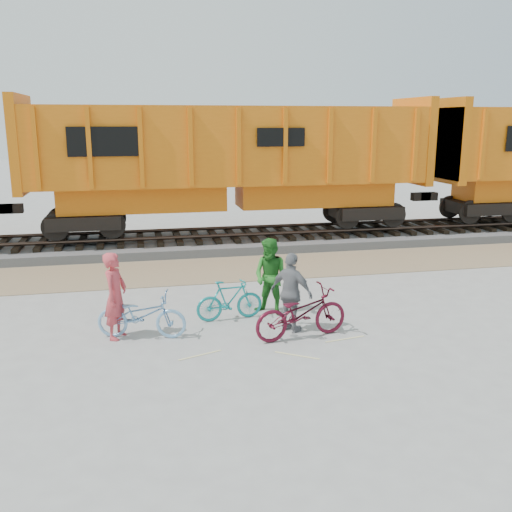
% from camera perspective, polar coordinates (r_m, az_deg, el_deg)
% --- Properties ---
extents(ground, '(120.00, 120.00, 0.00)m').
position_cam_1_polar(ground, '(11.94, -1.24, -8.02)').
color(ground, '#9E9E99').
rests_on(ground, ground).
extents(gravel_strip, '(120.00, 3.00, 0.02)m').
position_cam_1_polar(gravel_strip, '(17.12, -4.73, -1.40)').
color(gravel_strip, '#9A7F5F').
rests_on(gravel_strip, ground).
extents(ballast_bed, '(120.00, 4.00, 0.30)m').
position_cam_1_polar(ballast_bed, '(20.47, -6.02, 1.42)').
color(ballast_bed, slate).
rests_on(ballast_bed, ground).
extents(track, '(120.00, 2.60, 0.24)m').
position_cam_1_polar(track, '(20.41, -6.04, 2.31)').
color(track, black).
rests_on(track, ballast_bed).
extents(hopper_car_center, '(14.00, 3.13, 4.65)m').
position_cam_1_polar(hopper_car_center, '(20.26, -2.54, 9.52)').
color(hopper_car_center, black).
rests_on(hopper_car_center, track).
extents(bicycle_blue, '(1.94, 1.09, 0.97)m').
position_cam_1_polar(bicycle_blue, '(11.96, -11.38, -5.81)').
color(bicycle_blue, '#78ABD8').
rests_on(bicycle_blue, ground).
extents(bicycle_teal, '(1.56, 0.60, 0.91)m').
position_cam_1_polar(bicycle_teal, '(12.77, -2.66, -4.42)').
color(bicycle_teal, '#148587').
rests_on(bicycle_teal, ground).
extents(bicycle_maroon, '(2.13, 1.07, 1.07)m').
position_cam_1_polar(bicycle_maroon, '(11.73, 4.54, -5.69)').
color(bicycle_maroon, '#510D1F').
rests_on(bicycle_maroon, ground).
extents(person_solo, '(0.65, 0.77, 1.80)m').
position_cam_1_polar(person_solo, '(11.93, -13.88, -3.88)').
color(person_solo, '#BC3941').
rests_on(person_solo, ground).
extents(person_man, '(1.09, 1.07, 1.77)m').
position_cam_1_polar(person_man, '(13.03, 1.51, -2.09)').
color(person_man, '#236D21').
rests_on(person_man, ground).
extents(person_woman, '(0.97, 1.02, 1.70)m').
position_cam_1_polar(person_woman, '(11.97, 3.57, -3.68)').
color(person_woman, slate).
rests_on(person_woman, ground).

